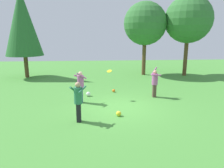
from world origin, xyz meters
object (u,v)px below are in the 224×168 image
(frisbee, at_px, (109,71))
(ball_white, at_px, (88,94))
(person_bystander, at_px, (78,99))
(tree_right, at_px, (145,24))
(person_thrower, at_px, (155,81))
(person_catcher, at_px, (81,84))
(tree_far_right, at_px, (188,20))
(ball_yellow, at_px, (119,114))
(tree_far_left, at_px, (22,22))
(ball_orange, at_px, (114,91))

(frisbee, bearing_deg, ball_white, 152.52)
(person_bystander, relative_size, tree_right, 0.27)
(person_thrower, xyz_separation_m, tree_right, (0.98, 7.08, 3.56))
(person_catcher, xyz_separation_m, ball_white, (0.34, 1.19, -0.87))
(person_bystander, height_order, tree_far_right, tree_far_right)
(ball_yellow, bearing_deg, frisbee, 95.08)
(tree_far_left, bearing_deg, ball_white, -49.00)
(ball_orange, bearing_deg, ball_yellow, -91.89)
(person_bystander, height_order, tree_far_left, tree_far_left)
(person_bystander, bearing_deg, ball_orange, 3.24)
(person_bystander, bearing_deg, tree_far_left, 52.69)
(ball_white, bearing_deg, person_thrower, -6.93)
(tree_far_left, bearing_deg, ball_yellow, -54.20)
(frisbee, relative_size, ball_yellow, 1.58)
(person_catcher, distance_m, tree_right, 10.00)
(person_catcher, relative_size, ball_yellow, 7.20)
(ball_yellow, xyz_separation_m, tree_far_right, (6.98, 9.29, 4.70))
(person_thrower, relative_size, frisbee, 4.72)
(person_catcher, relative_size, tree_right, 0.26)
(tree_far_left, height_order, tree_right, tree_far_left)
(tree_right, bearing_deg, person_bystander, -116.23)
(person_catcher, bearing_deg, tree_far_left, 104.45)
(frisbee, bearing_deg, ball_yellow, -84.92)
(ball_white, height_order, ball_yellow, ball_white)
(person_catcher, bearing_deg, person_bystander, -108.49)
(tree_right, bearing_deg, ball_yellow, -108.88)
(person_thrower, bearing_deg, ball_yellow, 45.99)
(frisbee, distance_m, ball_orange, 2.10)
(person_catcher, distance_m, tree_far_right, 11.97)
(ball_yellow, relative_size, tree_far_right, 0.03)
(tree_far_right, height_order, tree_right, tree_far_right)
(ball_orange, distance_m, ball_white, 1.77)
(person_thrower, relative_size, person_catcher, 1.03)
(ball_orange, xyz_separation_m, tree_far_left, (-7.00, 5.43, 4.44))
(person_bystander, height_order, frisbee, person_bystander)
(person_thrower, height_order, ball_orange, person_thrower)
(person_bystander, relative_size, ball_yellow, 7.24)
(person_catcher, relative_size, tree_far_right, 0.25)
(person_thrower, bearing_deg, tree_far_right, -128.77)
(person_catcher, bearing_deg, ball_orange, 26.02)
(person_thrower, xyz_separation_m, frisbee, (-2.64, -0.16, 0.66))
(tree_far_left, bearing_deg, person_catcher, -55.64)
(person_bystander, relative_size, tree_far_left, 0.23)
(person_bystander, relative_size, tree_far_right, 0.25)
(frisbee, bearing_deg, ball_orange, 75.43)
(ball_orange, distance_m, ball_yellow, 4.08)
(person_catcher, height_order, tree_far_left, tree_far_left)
(person_catcher, relative_size, tree_far_left, 0.23)
(person_bystander, xyz_separation_m, ball_white, (0.28, 3.76, -0.87))
(person_catcher, bearing_deg, person_thrower, -10.11)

